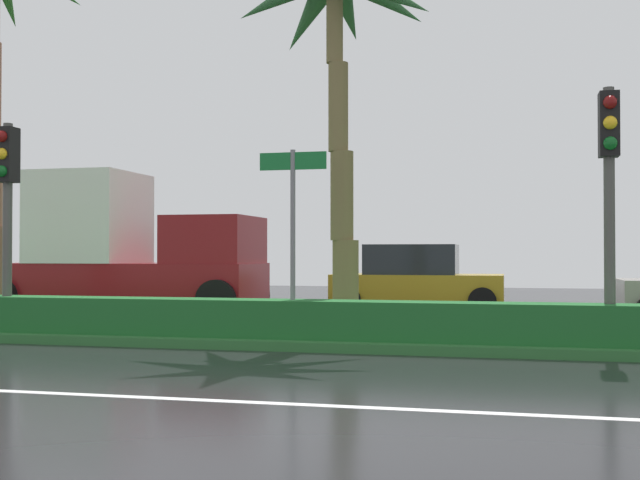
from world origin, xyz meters
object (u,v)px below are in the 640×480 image
(traffic_signal_median_right, at_px, (609,167))
(street_name_sign, at_px, (293,217))
(palm_tree_centre_left, at_px, (336,16))
(box_truck_lead, at_px, (126,251))
(traffic_signal_median_left, at_px, (7,188))
(car_in_traffic_leading, at_px, (416,280))

(traffic_signal_median_right, relative_size, street_name_sign, 1.27)
(palm_tree_centre_left, height_order, box_truck_lead, palm_tree_centre_left)
(traffic_signal_median_left, distance_m, traffic_signal_median_right, 9.93)
(traffic_signal_median_left, bearing_deg, street_name_sign, 1.26)
(traffic_signal_median_right, bearing_deg, traffic_signal_median_left, -178.64)
(box_truck_lead, xyz_separation_m, car_in_traffic_leading, (6.69, 2.73, -0.72))
(traffic_signal_median_left, height_order, car_in_traffic_leading, traffic_signal_median_left)
(street_name_sign, xyz_separation_m, box_truck_lead, (-5.66, 5.36, -0.53))
(palm_tree_centre_left, bearing_deg, traffic_signal_median_right, -16.80)
(traffic_signal_median_left, xyz_separation_m, box_truck_lead, (-0.54, 5.47, -1.09))
(palm_tree_centre_left, bearing_deg, traffic_signal_median_left, -164.14)
(palm_tree_centre_left, height_order, traffic_signal_median_left, palm_tree_centre_left)
(street_name_sign, height_order, box_truck_lead, box_truck_lead)
(palm_tree_centre_left, bearing_deg, street_name_sign, -105.24)
(palm_tree_centre_left, relative_size, box_truck_lead, 1.07)
(traffic_signal_median_right, bearing_deg, palm_tree_centre_left, 163.20)
(traffic_signal_median_left, xyz_separation_m, traffic_signal_median_right, (9.92, 0.24, 0.13))
(palm_tree_centre_left, distance_m, traffic_signal_median_left, 6.50)
(traffic_signal_median_left, relative_size, street_name_sign, 1.20)
(street_name_sign, bearing_deg, traffic_signal_median_left, -178.74)
(palm_tree_centre_left, distance_m, box_truck_lead, 8.31)
(box_truck_lead, bearing_deg, palm_tree_centre_left, -32.79)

